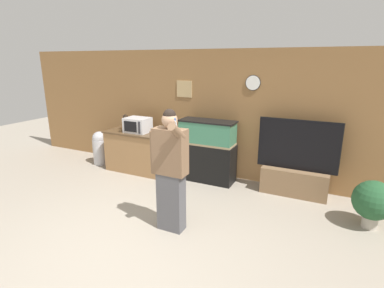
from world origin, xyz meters
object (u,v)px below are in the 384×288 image
object	(u,v)px
counter_island	(139,151)
aquarium_on_stand	(207,151)
trash_bin	(100,147)
potted_plant	(373,201)
tv_on_stand	(295,173)
microwave	(138,125)
person_standing	(170,169)
knife_block	(125,124)

from	to	relation	value
counter_island	aquarium_on_stand	world-z (taller)	aquarium_on_stand
counter_island	trash_bin	distance (m)	1.09
potted_plant	trash_bin	xyz separation A→B (m)	(-5.55, 0.43, -0.02)
aquarium_on_stand	tv_on_stand	distance (m)	1.72
counter_island	aquarium_on_stand	bearing A→B (deg)	4.98
microwave	potted_plant	distance (m)	4.49
person_standing	potted_plant	world-z (taller)	person_standing
microwave	potted_plant	world-z (taller)	microwave
counter_island	trash_bin	bearing A→B (deg)	-178.23
person_standing	aquarium_on_stand	bearing A→B (deg)	97.69
aquarium_on_stand	microwave	bearing A→B (deg)	-173.31
tv_on_stand	trash_bin	world-z (taller)	tv_on_stand
counter_island	knife_block	bearing A→B (deg)	173.13
potted_plant	trash_bin	distance (m)	5.57
counter_island	microwave	world-z (taller)	microwave
counter_island	trash_bin	xyz separation A→B (m)	(-1.09, -0.03, -0.05)
aquarium_on_stand	trash_bin	world-z (taller)	aquarium_on_stand
person_standing	potted_plant	size ratio (longest dim) A/B	2.45
microwave	trash_bin	size ratio (longest dim) A/B	0.65
counter_island	microwave	xyz separation A→B (m)	(0.03, -0.04, 0.60)
person_standing	potted_plant	bearing A→B (deg)	26.79
counter_island	person_standing	xyz separation A→B (m)	(1.84, -1.79, 0.47)
knife_block	aquarium_on_stand	xyz separation A→B (m)	(1.96, 0.09, -0.39)
counter_island	knife_block	world-z (taller)	knife_block
aquarium_on_stand	person_standing	size ratio (longest dim) A/B	0.71
microwave	knife_block	bearing A→B (deg)	167.74
person_standing	microwave	bearing A→B (deg)	136.02
microwave	trash_bin	distance (m)	1.30
potted_plant	trash_bin	world-z (taller)	trash_bin
counter_island	microwave	distance (m)	0.60
microwave	trash_bin	xyz separation A→B (m)	(-1.13, 0.01, -0.65)
counter_island	tv_on_stand	size ratio (longest dim) A/B	1.02
microwave	person_standing	distance (m)	2.52
counter_island	microwave	bearing A→B (deg)	-51.84
microwave	aquarium_on_stand	bearing A→B (deg)	6.69
person_standing	potted_plant	xyz separation A→B (m)	(2.62, 1.32, -0.50)
knife_block	person_standing	bearing A→B (deg)	-39.61
tv_on_stand	trash_bin	xyz separation A→B (m)	(-4.38, -0.26, -0.01)
trash_bin	potted_plant	bearing A→B (deg)	-4.46
tv_on_stand	person_standing	world-z (taller)	person_standing
knife_block	person_standing	distance (m)	2.88
aquarium_on_stand	potted_plant	xyz separation A→B (m)	(2.88, -0.61, -0.21)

